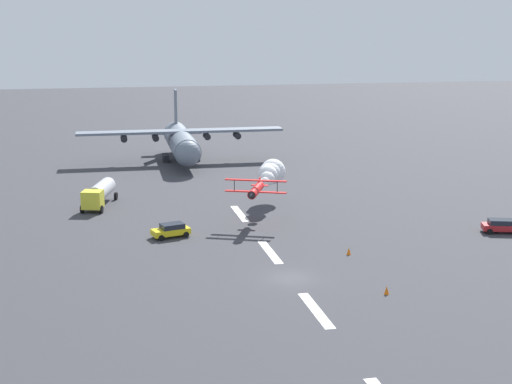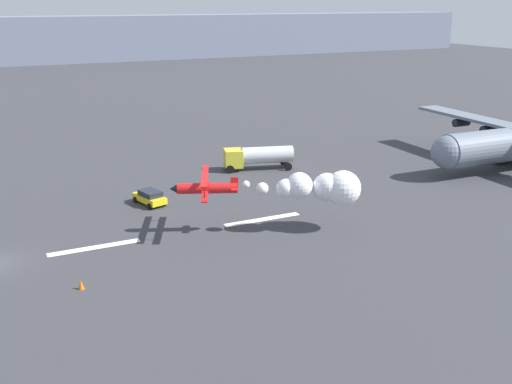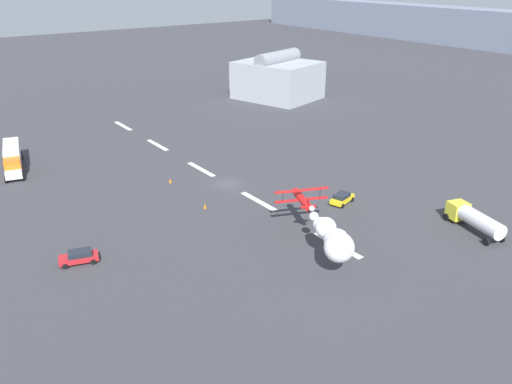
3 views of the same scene
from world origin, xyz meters
TOP-DOWN VIEW (x-y plane):
  - ground_plane at (0.00, 0.00)m, footprint 440.00×440.00m
  - runway_stripe_2 at (-8.18, 0.00)m, footprint 8.00×0.90m
  - runway_stripe_3 at (8.18, 0.00)m, footprint 8.00×0.90m
  - runway_stripe_4 at (24.54, 0.00)m, footprint 8.00×0.90m
  - cargo_transport_plane at (60.54, 2.90)m, footprint 24.12×34.67m
  - stunt_biplane_red at (27.89, -4.54)m, footprint 16.55×9.89m
  - fuel_tanker_truck at (32.17, 16.86)m, footprint 9.02×4.89m
  - followme_car_yellow at (9.87, -27.09)m, footprint 3.02×4.72m
  - airport_staff_sedan at (15.90, 9.33)m, footprint 2.88×4.42m
  - traffic_cone_near at (-5.92, -7.05)m, footprint 0.44×0.44m
  - traffic_cone_far at (5.66, -7.62)m, footprint 0.44×0.44m

SIDE VIEW (x-z plane):
  - ground_plane at x=0.00m, z-range 0.00..0.00m
  - runway_stripe_2 at x=-8.18m, z-range 0.00..0.01m
  - runway_stripe_3 at x=8.18m, z-range 0.00..0.01m
  - runway_stripe_4 at x=24.54m, z-range 0.00..0.01m
  - traffic_cone_near at x=-5.92m, z-range 0.00..0.75m
  - traffic_cone_far at x=5.66m, z-range 0.00..0.75m
  - airport_staff_sedan at x=15.90m, z-range 0.05..1.57m
  - followme_car_yellow at x=9.87m, z-range 0.05..1.57m
  - fuel_tanker_truck at x=32.17m, z-range 0.29..3.19m
  - cargo_transport_plane at x=60.54m, z-range -2.21..9.24m
  - stunt_biplane_red at x=27.89m, z-range 2.46..5.77m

